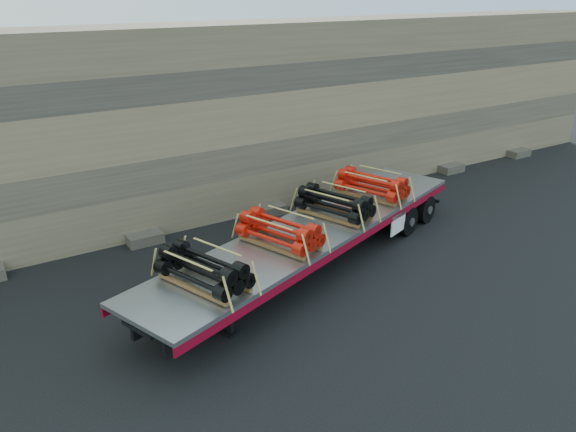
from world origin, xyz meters
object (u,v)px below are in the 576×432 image
(bundle_rear, at_px, (372,185))
(bundle_midfront, at_px, (280,232))
(trailer, at_px, (314,247))
(bundle_midrear, at_px, (335,204))
(bundle_front, at_px, (204,270))

(bundle_rear, bearing_deg, bundle_midfront, -180.00)
(trailer, xyz_separation_m, bundle_midrear, (1.05, 0.37, 1.09))
(bundle_midrear, distance_m, bundle_rear, 2.33)
(bundle_midfront, xyz_separation_m, bundle_rear, (4.82, 1.69, 0.00))
(bundle_midrear, bearing_deg, trailer, 180.00)
(bundle_front, distance_m, bundle_midrear, 5.74)
(bundle_midfront, bearing_deg, bundle_midrear, 0.00)
(bundle_front, xyz_separation_m, bundle_midrear, (5.41, 1.90, -0.00))
(bundle_front, relative_size, bundle_rear, 1.00)
(trailer, bearing_deg, bundle_rear, 0.00)
(trailer, distance_m, bundle_midfront, 1.99)
(trailer, xyz_separation_m, bundle_front, (-4.36, -1.54, 1.10))
(bundle_front, xyz_separation_m, bundle_rear, (7.61, 2.68, 0.00))
(trailer, xyz_separation_m, bundle_midfront, (-1.57, -0.55, 1.09))
(bundle_rear, bearing_deg, bundle_front, 180.00)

